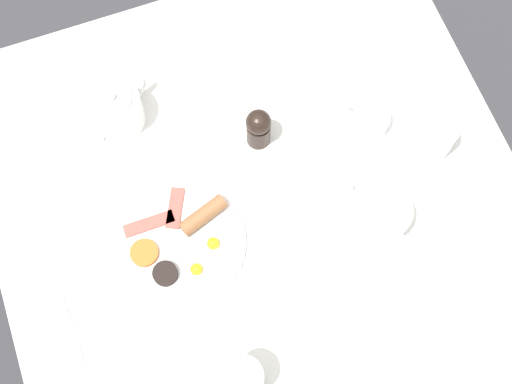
{
  "coord_description": "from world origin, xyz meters",
  "views": [
    {
      "loc": [
        -0.17,
        -0.46,
        2.14
      ],
      "look_at": [
        0.0,
        0.0,
        0.78
      ],
      "focal_mm": 50.0,
      "sensor_mm": 36.0,
      "label": 1
    }
  ],
  "objects_px": {
    "water_glass_tall": "(435,137)",
    "fork_spare": "(297,85)",
    "teapot_near": "(117,109)",
    "fork_by_plate": "(202,36)",
    "water_glass_short": "(243,380)",
    "napkin_folded": "(27,167)",
    "knife_by_plate": "(366,13)",
    "salt_grinder": "(258,128)",
    "teapot_far": "(381,216)",
    "teacup_with_saucer_left": "(369,122)",
    "spoon_for_tea": "(71,332)",
    "breakfast_plate": "(181,241)"
  },
  "relations": [
    {
      "from": "salt_grinder",
      "to": "knife_by_plate",
      "type": "distance_m",
      "value": 0.4
    },
    {
      "from": "napkin_folded",
      "to": "salt_grinder",
      "type": "bearing_deg",
      "value": -12.28
    },
    {
      "from": "breakfast_plate",
      "to": "teacup_with_saucer_left",
      "type": "height_order",
      "value": "teacup_with_saucer_left"
    },
    {
      "from": "fork_by_plate",
      "to": "knife_by_plate",
      "type": "xyz_separation_m",
      "value": [
        0.37,
        -0.07,
        0.0
      ]
    },
    {
      "from": "napkin_folded",
      "to": "knife_by_plate",
      "type": "distance_m",
      "value": 0.82
    },
    {
      "from": "teacup_with_saucer_left",
      "to": "spoon_for_tea",
      "type": "relative_size",
      "value": 0.87
    },
    {
      "from": "teapot_near",
      "to": "teacup_with_saucer_left",
      "type": "relative_size",
      "value": 1.19
    },
    {
      "from": "salt_grinder",
      "to": "water_glass_tall",
      "type": "bearing_deg",
      "value": -23.09
    },
    {
      "from": "water_glass_tall",
      "to": "napkin_folded",
      "type": "bearing_deg",
      "value": 163.12
    },
    {
      "from": "teapot_near",
      "to": "teacup_with_saucer_left",
      "type": "xyz_separation_m",
      "value": [
        0.49,
        -0.2,
        -0.02
      ]
    },
    {
      "from": "water_glass_short",
      "to": "fork_by_plate",
      "type": "bearing_deg",
      "value": 77.29
    },
    {
      "from": "napkin_folded",
      "to": "fork_spare",
      "type": "height_order",
      "value": "napkin_folded"
    },
    {
      "from": "water_glass_tall",
      "to": "fork_spare",
      "type": "xyz_separation_m",
      "value": [
        -0.21,
        0.23,
        -0.05
      ]
    },
    {
      "from": "teacup_with_saucer_left",
      "to": "knife_by_plate",
      "type": "relative_size",
      "value": 0.77
    },
    {
      "from": "teapot_near",
      "to": "water_glass_short",
      "type": "bearing_deg",
      "value": 63.63
    },
    {
      "from": "fork_by_plate",
      "to": "teacup_with_saucer_left",
      "type": "bearing_deg",
      "value": -52.13
    },
    {
      "from": "knife_by_plate",
      "to": "fork_spare",
      "type": "distance_m",
      "value": 0.24
    },
    {
      "from": "teacup_with_saucer_left",
      "to": "napkin_folded",
      "type": "relative_size",
      "value": 0.98
    },
    {
      "from": "salt_grinder",
      "to": "spoon_for_tea",
      "type": "relative_size",
      "value": 0.67
    },
    {
      "from": "teacup_with_saucer_left",
      "to": "spoon_for_tea",
      "type": "xyz_separation_m",
      "value": [
        -0.71,
        -0.2,
        -0.02
      ]
    },
    {
      "from": "water_glass_short",
      "to": "salt_grinder",
      "type": "xyz_separation_m",
      "value": [
        0.2,
        0.46,
        0.0
      ]
    },
    {
      "from": "water_glass_tall",
      "to": "napkin_folded",
      "type": "relative_size",
      "value": 0.73
    },
    {
      "from": "breakfast_plate",
      "to": "water_glass_tall",
      "type": "relative_size",
      "value": 2.56
    },
    {
      "from": "knife_by_plate",
      "to": "fork_spare",
      "type": "height_order",
      "value": "same"
    },
    {
      "from": "water_glass_short",
      "to": "fork_spare",
      "type": "relative_size",
      "value": 0.66
    },
    {
      "from": "salt_grinder",
      "to": "fork_by_plate",
      "type": "relative_size",
      "value": 0.66
    },
    {
      "from": "teapot_far",
      "to": "teacup_with_saucer_left",
      "type": "height_order",
      "value": "teapot_far"
    },
    {
      "from": "teapot_near",
      "to": "teacup_with_saucer_left",
      "type": "height_order",
      "value": "teapot_near"
    },
    {
      "from": "breakfast_plate",
      "to": "knife_by_plate",
      "type": "height_order",
      "value": "breakfast_plate"
    },
    {
      "from": "teapot_far",
      "to": "teacup_with_saucer_left",
      "type": "bearing_deg",
      "value": 142.14
    },
    {
      "from": "teapot_far",
      "to": "napkin_folded",
      "type": "xyz_separation_m",
      "value": [
        -0.64,
        0.36,
        -0.04
      ]
    },
    {
      "from": "teapot_near",
      "to": "fork_by_plate",
      "type": "distance_m",
      "value": 0.27
    },
    {
      "from": "teapot_far",
      "to": "salt_grinder",
      "type": "height_order",
      "value": "teapot_far"
    },
    {
      "from": "water_glass_short",
      "to": "napkin_folded",
      "type": "distance_m",
      "value": 0.63
    },
    {
      "from": "water_glass_short",
      "to": "fork_by_plate",
      "type": "relative_size",
      "value": 0.65
    },
    {
      "from": "teapot_far",
      "to": "spoon_for_tea",
      "type": "xyz_separation_m",
      "value": [
        -0.64,
        -0.0,
        -0.05
      ]
    },
    {
      "from": "breakfast_plate",
      "to": "teapot_far",
      "type": "height_order",
      "value": "teapot_far"
    },
    {
      "from": "water_glass_tall",
      "to": "fork_spare",
      "type": "height_order",
      "value": "water_glass_tall"
    },
    {
      "from": "salt_grinder",
      "to": "spoon_for_tea",
      "type": "distance_m",
      "value": 0.55
    },
    {
      "from": "spoon_for_tea",
      "to": "fork_spare",
      "type": "bearing_deg",
      "value": 30.11
    },
    {
      "from": "water_glass_tall",
      "to": "salt_grinder",
      "type": "height_order",
      "value": "salt_grinder"
    },
    {
      "from": "teapot_near",
      "to": "knife_by_plate",
      "type": "bearing_deg",
      "value": 153.81
    },
    {
      "from": "salt_grinder",
      "to": "fork_spare",
      "type": "xyz_separation_m",
      "value": [
        0.12,
        0.09,
        -0.05
      ]
    },
    {
      "from": "knife_by_plate",
      "to": "spoon_for_tea",
      "type": "distance_m",
      "value": 0.94
    },
    {
      "from": "spoon_for_tea",
      "to": "breakfast_plate",
      "type": "bearing_deg",
      "value": 21.08
    },
    {
      "from": "teapot_near",
      "to": "salt_grinder",
      "type": "distance_m",
      "value": 0.3
    },
    {
      "from": "teapot_near",
      "to": "fork_by_plate",
      "type": "bearing_deg",
      "value": 177.99
    },
    {
      "from": "teapot_near",
      "to": "napkin_folded",
      "type": "bearing_deg",
      "value": -21.25
    },
    {
      "from": "knife_by_plate",
      "to": "fork_spare",
      "type": "relative_size",
      "value": 1.12
    },
    {
      "from": "fork_spare",
      "to": "salt_grinder",
      "type": "bearing_deg",
      "value": -143.89
    }
  ]
}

